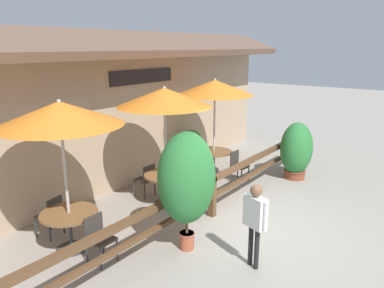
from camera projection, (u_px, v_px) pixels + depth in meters
ground_plane at (253, 229)px, 8.06m from camera, size 60.00×60.00×0.00m
building_facade at (117, 110)px, 9.88m from camera, size 14.28×1.49×4.23m
patio_railing at (212, 188)px, 8.49m from camera, size 10.40×0.14×0.95m
patio_umbrella_near at (60, 114)px, 6.58m from camera, size 2.25×2.25×2.92m
dining_table_near at (69, 220)px, 7.10m from camera, size 1.08×1.08×0.77m
chair_near_streetside at (99, 236)px, 6.75m from camera, size 0.42×0.42×0.86m
chair_near_wallside at (51, 214)px, 7.63m from camera, size 0.49×0.49×0.86m
patio_umbrella_middle at (164, 97)px, 8.67m from camera, size 2.25×2.25×2.92m
dining_table_middle at (166, 180)px, 9.19m from camera, size 1.08×1.08×0.77m
chair_middle_streetside at (192, 191)px, 8.85m from camera, size 0.49×0.49×0.86m
chair_middle_wallside at (146, 178)px, 9.70m from camera, size 0.43×0.43×0.86m
patio_umbrella_far at (215, 88)px, 10.70m from camera, size 2.25×2.25×2.92m
dining_table_far at (214, 156)px, 11.22m from camera, size 1.08×1.08×0.77m
chair_far_streetside at (238, 164)px, 10.85m from camera, size 0.45×0.45×0.86m
chair_far_wallside at (192, 156)px, 11.70m from camera, size 0.49×0.49×0.86m
potted_plant_corner_fern at (296, 150)px, 10.93m from camera, size 1.02×0.92×1.69m
potted_plant_broad_leaf at (187, 179)px, 6.91m from camera, size 1.15×1.04×2.33m
potted_plant_entrance_palm at (192, 146)px, 11.91m from camera, size 0.78×0.70×1.26m
pedestrian at (255, 215)px, 6.43m from camera, size 0.32×0.52×1.55m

